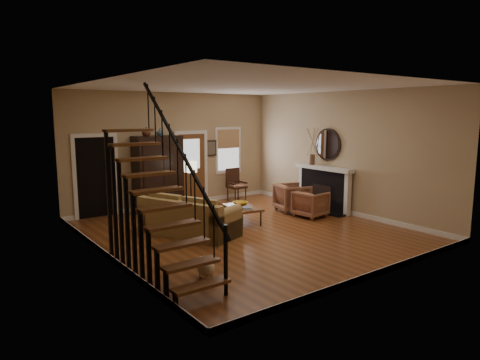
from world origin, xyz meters
TOP-DOWN VIEW (x-y plane):
  - room at (-0.41, 1.76)m, footprint 7.00×7.33m
  - staircase at (-2.78, -1.30)m, footprint 0.94×2.80m
  - fireplace at (3.13, 0.50)m, footprint 0.33×1.95m
  - armoire at (-0.70, 3.15)m, footprint 1.30×0.60m
  - vase_a at (-1.05, 3.05)m, footprint 0.24×0.24m
  - vase_b at (-0.65, 3.05)m, footprint 0.20×0.20m
  - sofa at (-1.18, 0.59)m, footprint 1.75×2.43m
  - coffee_table at (0.39, 0.70)m, footprint 0.79×1.18m
  - bowl at (0.44, 0.85)m, footprint 0.37×0.37m
  - books at (0.27, 0.40)m, footprint 0.20×0.27m
  - armchair_left at (2.23, 0.15)m, footprint 0.84×0.82m
  - armchair_right at (2.28, 0.91)m, footprint 1.05×1.03m
  - floor_lamp at (-0.27, 2.08)m, footprint 0.39×0.39m
  - side_chair at (1.85, 2.95)m, footprint 0.54×0.54m
  - dog at (-2.28, -1.88)m, footprint 0.37×0.52m

SIDE VIEW (x-z plane):
  - dog at x=-2.28m, z-range 0.00..0.34m
  - coffee_table at x=0.39m, z-range 0.00..0.42m
  - armchair_left at x=2.23m, z-range 0.00..0.69m
  - armchair_right at x=2.28m, z-range 0.00..0.77m
  - sofa at x=-1.18m, z-range 0.00..0.83m
  - books at x=0.27m, z-range 0.42..0.47m
  - bowl at x=0.44m, z-range 0.42..0.51m
  - side_chair at x=1.85m, z-range 0.00..1.02m
  - floor_lamp at x=-0.27m, z-range 0.00..1.46m
  - fireplace at x=3.13m, z-range -0.41..1.89m
  - armoire at x=-0.70m, z-range 0.00..2.10m
  - room at x=-0.41m, z-range -0.14..3.16m
  - staircase at x=-2.78m, z-range 0.00..3.20m
  - vase_b at x=-0.65m, z-range 2.10..2.31m
  - vase_a at x=-1.05m, z-range 2.10..2.35m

